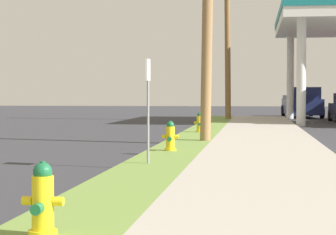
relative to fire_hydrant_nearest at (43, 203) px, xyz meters
name	(u,v)px	position (x,y,z in m)	size (l,w,h in m)	color
fire_hydrant_nearest	(43,203)	(0.00, 0.00, 0.00)	(0.42, 0.37, 0.74)	yellow
fire_hydrant_second	(170,138)	(0.00, 9.86, 0.00)	(0.42, 0.38, 0.74)	yellow
fire_hydrant_third	(200,123)	(0.07, 17.82, 0.00)	(0.42, 0.37, 0.74)	yellow
utility_pole_background	(228,35)	(0.55, 30.74, 4.44)	(1.20, 0.92, 9.36)	olive
street_sign_post	(148,89)	(-0.06, 6.84, 1.19)	(0.05, 0.36, 2.12)	gray
truck_navy_on_apron	(302,103)	(5.17, 37.33, 0.47)	(2.50, 5.54, 1.97)	navy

